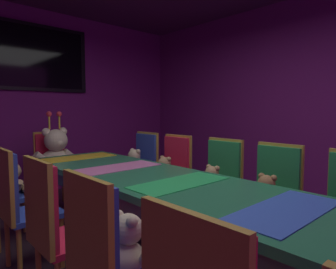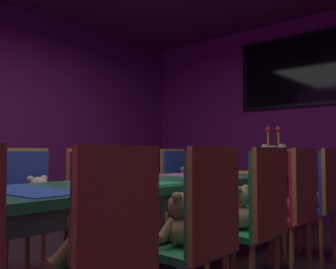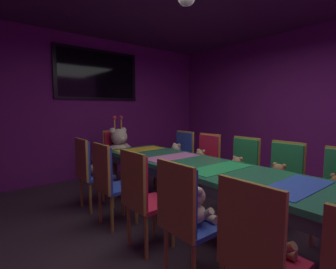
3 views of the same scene
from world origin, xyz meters
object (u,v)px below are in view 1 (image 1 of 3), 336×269
(chair_right_2, at_px, (275,189))
(king_teddy_bear, at_px, (57,153))
(chair_left_3, at_px, (52,220))
(teddy_right_4, at_px, (164,171))
(teddy_right_2, at_px, (266,194))
(chair_right_3, at_px, (221,178))
(teddy_right_5, at_px, (134,163))
(banquet_table, at_px, (180,194))
(chair_left_2, at_px, (103,256))
(teddy_right_3, at_px, (211,182))
(chair_left_4, at_px, (16,198))
(chair_right_5, at_px, (143,162))
(wall_tv, at_px, (31,57))
(teddy_left_2, at_px, (129,247))
(chair_right_4, at_px, (173,169))
(throne_chair, at_px, (52,161))
(teddy_left_5, at_px, (13,181))

(chair_right_2, bearing_deg, king_teddy_bear, -71.71)
(chair_left_3, xyz_separation_m, teddy_right_4, (1.51, 0.66, -0.01))
(chair_left_3, distance_m, teddy_right_2, 1.64)
(chair_right_3, bearing_deg, teddy_right_4, -74.30)
(chair_left_3, height_order, teddy_right_5, chair_left_3)
(banquet_table, relative_size, chair_left_2, 3.83)
(chair_right_2, bearing_deg, teddy_right_3, -77.57)
(teddy_right_3, bearing_deg, chair_left_4, -22.15)
(chair_left_4, bearing_deg, chair_right_3, -20.46)
(chair_right_5, relative_size, king_teddy_bear, 1.24)
(chair_left_3, height_order, wall_tv, wall_tv)
(chair_left_2, height_order, teddy_right_3, chair_left_2)
(banquet_table, height_order, teddy_left_2, teddy_left_2)
(teddy_right_3, height_order, teddy_right_5, teddy_right_5)
(chair_right_4, relative_size, teddy_right_5, 2.85)
(teddy_right_5, bearing_deg, chair_right_3, 98.15)
(chair_left_3, height_order, king_teddy_bear, king_teddy_bear)
(teddy_right_3, distance_m, teddy_right_4, 0.65)
(chair_right_5, distance_m, king_teddy_bear, 1.12)
(chair_left_2, distance_m, chair_right_3, 1.80)
(chair_left_3, bearing_deg, teddy_right_3, 0.38)
(chair_right_4, bearing_deg, chair_right_3, 93.28)
(chair_left_4, xyz_separation_m, chair_right_3, (1.72, -0.64, 0.00))
(teddy_right_4, bearing_deg, chair_right_3, 105.70)
(chair_left_4, bearing_deg, throne_chair, 60.24)
(teddy_right_3, bearing_deg, chair_left_2, 21.74)
(teddy_right_3, xyz_separation_m, throne_chair, (-0.72, 2.14, 0.02))
(teddy_right_4, xyz_separation_m, wall_tv, (-0.68, 2.17, 1.46))
(teddy_left_2, height_order, chair_right_3, chair_right_3)
(chair_left_2, xyz_separation_m, teddy_right_5, (1.52, 1.85, 0.00))
(chair_right_5, relative_size, throne_chair, 1.00)
(banquet_table, relative_size, teddy_right_4, 11.94)
(banquet_table, relative_size, chair_right_4, 3.83)
(teddy_right_5, xyz_separation_m, throne_chair, (-0.68, 0.91, -0.00))
(chair_right_4, bearing_deg, chair_right_5, -90.76)
(chair_right_5, distance_m, throne_chair, 1.23)
(teddy_left_5, xyz_separation_m, wall_tv, (0.71, 1.55, 1.45))
(teddy_left_2, bearing_deg, teddy_right_5, 53.42)
(teddy_left_2, relative_size, king_teddy_bear, 0.41)
(chair_left_2, height_order, king_teddy_bear, king_teddy_bear)
(chair_right_2, bearing_deg, chair_right_3, -91.45)
(king_teddy_bear, bearing_deg, teddy_right_5, 42.53)
(chair_left_3, height_order, chair_right_4, same)
(throne_chair, bearing_deg, chair_left_4, -29.76)
(teddy_left_5, xyz_separation_m, teddy_right_5, (1.39, -0.04, 0.00))
(chair_right_3, relative_size, wall_tv, 0.58)
(teddy_left_2, distance_m, chair_left_4, 1.27)
(chair_left_3, bearing_deg, king_teddy_bear, 67.21)
(teddy_right_3, relative_size, king_teddy_bear, 0.37)
(teddy_left_2, distance_m, chair_right_5, 2.39)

